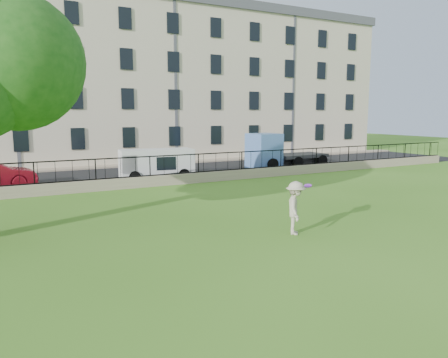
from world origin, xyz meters
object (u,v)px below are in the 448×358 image
man (296,208)px  blue_truck (287,150)px  white_van (157,164)px  frisbee (308,186)px

man → blue_truck: size_ratio=0.29×
man → white_van: white_van is taller
frisbee → blue_truck: bearing=55.7°
white_van → blue_truck: size_ratio=0.72×
blue_truck → frisbee: bearing=-126.4°
man → white_van: size_ratio=0.41×
man → white_van: bearing=35.0°
man → blue_truck: blue_truck is taller
man → blue_truck: 18.62m
man → blue_truck: bearing=-0.2°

